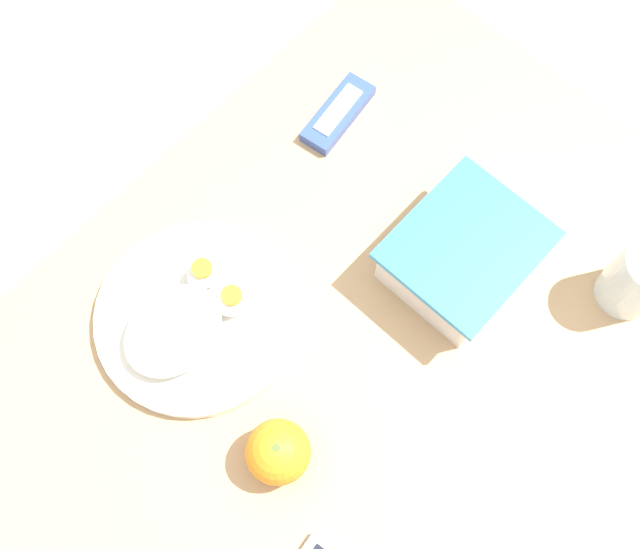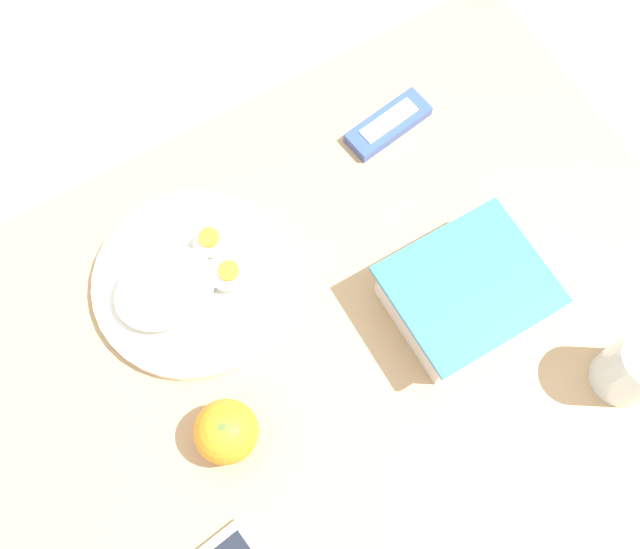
{
  "view_description": "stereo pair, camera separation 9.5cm",
  "coord_description": "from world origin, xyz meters",
  "px_view_note": "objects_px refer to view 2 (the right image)",
  "views": [
    {
      "loc": [
        0.19,
        0.17,
        1.7
      ],
      "look_at": [
        -0.05,
        -0.05,
        0.8
      ],
      "focal_mm": 42.0,
      "sensor_mm": 36.0,
      "label": 1
    },
    {
      "loc": [
        0.12,
        0.23,
        1.7
      ],
      "look_at": [
        -0.05,
        -0.05,
        0.8
      ],
      "focal_mm": 42.0,
      "sensor_mm": 36.0,
      "label": 2
    }
  ],
  "objects_px": {
    "orange_fruit": "(226,432)",
    "drinking_glass": "(636,368)",
    "food_container": "(464,296)",
    "rice_plate": "(187,282)",
    "candy_bar": "(388,124)"
  },
  "relations": [
    {
      "from": "rice_plate",
      "to": "candy_bar",
      "type": "relative_size",
      "value": 1.97
    },
    {
      "from": "food_container",
      "to": "candy_bar",
      "type": "bearing_deg",
      "value": -102.92
    },
    {
      "from": "candy_bar",
      "to": "rice_plate",
      "type": "bearing_deg",
      "value": 11.25
    },
    {
      "from": "food_container",
      "to": "drinking_glass",
      "type": "xyz_separation_m",
      "value": [
        -0.12,
        0.18,
        0.02
      ]
    },
    {
      "from": "candy_bar",
      "to": "orange_fruit",
      "type": "bearing_deg",
      "value": 33.93
    },
    {
      "from": "orange_fruit",
      "to": "rice_plate",
      "type": "height_order",
      "value": "orange_fruit"
    },
    {
      "from": "food_container",
      "to": "rice_plate",
      "type": "relative_size",
      "value": 0.72
    },
    {
      "from": "food_container",
      "to": "candy_bar",
      "type": "height_order",
      "value": "food_container"
    },
    {
      "from": "food_container",
      "to": "orange_fruit",
      "type": "relative_size",
      "value": 2.4
    },
    {
      "from": "orange_fruit",
      "to": "drinking_glass",
      "type": "distance_m",
      "value": 0.49
    },
    {
      "from": "orange_fruit",
      "to": "candy_bar",
      "type": "distance_m",
      "value": 0.48
    },
    {
      "from": "food_container",
      "to": "orange_fruit",
      "type": "xyz_separation_m",
      "value": [
        0.34,
        -0.0,
        0.0
      ]
    },
    {
      "from": "food_container",
      "to": "rice_plate",
      "type": "bearing_deg",
      "value": -34.74
    },
    {
      "from": "orange_fruit",
      "to": "drinking_glass",
      "type": "relative_size",
      "value": 0.7
    },
    {
      "from": "drinking_glass",
      "to": "candy_bar",
      "type": "bearing_deg",
      "value": -82.84
    }
  ]
}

